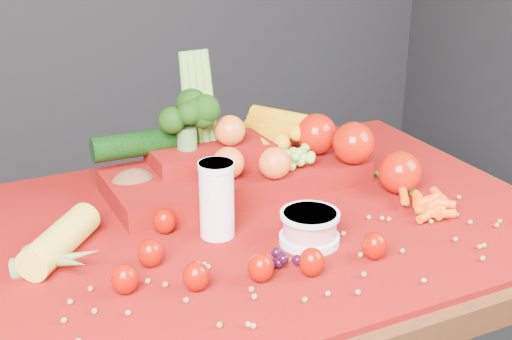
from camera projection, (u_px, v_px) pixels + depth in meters
name	position (u px, v px, depth m)	size (l,w,h in m)	color
table	(261.00, 267.00, 1.37)	(1.10, 0.80, 0.75)	#36190C
red_cloth	(261.00, 220.00, 1.33)	(1.05, 0.75, 0.01)	#6D030A
milk_glass	(217.00, 197.00, 1.23)	(0.06, 0.06, 0.14)	silver
yogurt_bowl	(310.00, 227.00, 1.22)	(0.11, 0.11, 0.06)	silver
strawberry_scatter	(226.00, 255.00, 1.14)	(0.44, 0.28, 0.05)	#900E02
dark_grape_cluster	(280.00, 260.00, 1.15)	(0.06, 0.05, 0.03)	black
soybean_scatter	(316.00, 264.00, 1.16)	(0.84, 0.24, 0.01)	olive
corn_ear	(58.00, 254.00, 1.15)	(0.25, 0.26, 0.06)	yellow
potato	(133.00, 185.00, 1.39)	(0.09, 0.07, 0.06)	#4F2E19
baby_carrot_pile	(440.00, 203.00, 1.35)	(0.17, 0.17, 0.03)	#F14C08
green_bean_pile	(400.00, 187.00, 1.44)	(0.14, 0.12, 0.01)	#285F15
produce_mound	(250.00, 157.00, 1.45)	(0.59, 0.36, 0.27)	#6D030A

